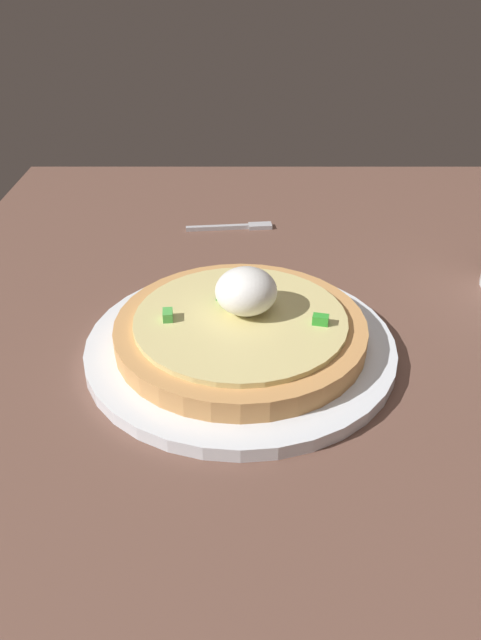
# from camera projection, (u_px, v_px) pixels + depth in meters

# --- Properties ---
(dining_table) EXTENTS (1.13, 0.82, 0.02)m
(dining_table) POSITION_uv_depth(u_px,v_px,m) (353.00, 421.00, 0.46)
(dining_table) COLOR brown
(dining_table) RESTS_ON ground
(plate) EXTENTS (0.26, 0.26, 0.01)m
(plate) POSITION_uv_depth(u_px,v_px,m) (240.00, 346.00, 0.52)
(plate) COLOR white
(plate) RESTS_ON dining_table
(pizza) EXTENTS (0.21, 0.21, 0.06)m
(pizza) POSITION_uv_depth(u_px,v_px,m) (241.00, 325.00, 0.51)
(pizza) COLOR tan
(pizza) RESTS_ON plate
(fork) EXTENTS (0.02, 0.10, 0.00)m
(fork) POSITION_uv_depth(u_px,v_px,m) (237.00, 227.00, 0.74)
(fork) COLOR #B7B7BC
(fork) RESTS_ON dining_table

